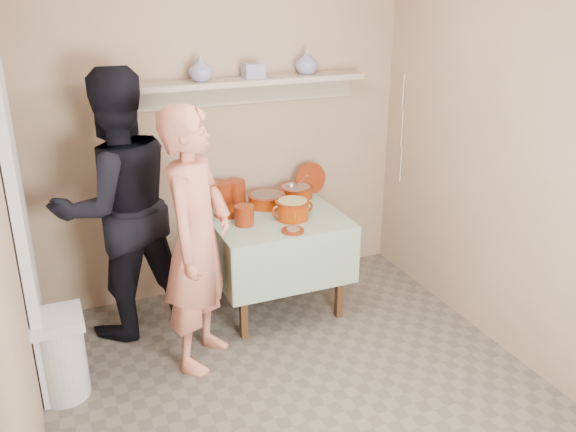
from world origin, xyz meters
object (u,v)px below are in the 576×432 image
person_cook (197,241)px  cazuela_rice (292,208)px  serving_table (273,228)px  trash_bin (60,356)px  person_helper (118,207)px

person_cook → cazuela_rice: (0.81, 0.36, -0.02)m
serving_table → cazuela_rice: cazuela_rice is taller
trash_bin → person_cook: bearing=3.6°
person_cook → serving_table: (0.71, 0.51, -0.23)m
trash_bin → cazuela_rice: bearing=13.7°
trash_bin → person_helper: bearing=52.4°
serving_table → trash_bin: size_ratio=1.74×
person_cook → person_helper: 0.72m
person_helper → serving_table: bearing=161.4°
person_helper → serving_table: 1.15m
person_helper → cazuela_rice: person_helper is taller
person_cook → serving_table: bearing=-17.5°
person_helper → serving_table: person_helper is taller
person_cook → serving_table: person_cook is taller
serving_table → trash_bin: 1.75m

